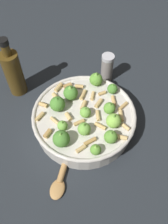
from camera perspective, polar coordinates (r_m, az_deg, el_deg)
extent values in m
plane|color=#23282D|center=(0.70, 0.00, -3.13)|extent=(2.40, 2.40, 0.00)
cylinder|color=beige|center=(0.68, 0.00, -1.86)|extent=(0.28, 0.28, 0.06)
torus|color=beige|center=(0.66, 0.00, -0.51)|extent=(0.29, 0.29, 0.01)
sphere|color=#4C8933|center=(0.68, -3.19, 4.57)|extent=(0.04, 0.04, 0.04)
cone|color=#75B247|center=(0.66, -3.28, 5.74)|extent=(0.02, 0.02, 0.02)
sphere|color=#4C8933|center=(0.66, -6.33, 1.91)|extent=(0.04, 0.04, 0.04)
cone|color=#4C8933|center=(0.64, -6.48, 2.98)|extent=(0.02, 0.02, 0.01)
sphere|color=#609E38|center=(0.65, 6.08, 0.91)|extent=(0.03, 0.03, 0.03)
cone|color=#75B247|center=(0.64, 6.20, 1.76)|extent=(0.02, 0.02, 0.01)
sphere|color=#609E38|center=(0.60, 6.20, -6.04)|extent=(0.03, 0.03, 0.03)
cone|color=#75B247|center=(0.59, 6.34, -5.23)|extent=(0.01, 0.01, 0.01)
sphere|color=#75B247|center=(0.64, 0.52, 0.06)|extent=(0.03, 0.03, 0.03)
cone|color=#609E38|center=(0.63, 0.53, 0.81)|extent=(0.01, 0.01, 0.01)
sphere|color=#75B247|center=(0.62, -4.97, -3.45)|extent=(0.03, 0.03, 0.03)
cone|color=#75B247|center=(0.61, -5.06, -2.75)|extent=(0.01, 0.01, 0.01)
sphere|color=#4C8933|center=(0.59, -5.43, -6.37)|extent=(0.04, 0.04, 0.04)
cone|color=#75B247|center=(0.58, -5.59, -5.37)|extent=(0.02, 0.02, 0.01)
sphere|color=#75B247|center=(0.61, 0.04, -4.03)|extent=(0.03, 0.03, 0.03)
cone|color=#609E38|center=(0.60, 0.04, -3.15)|extent=(0.01, 0.01, 0.01)
sphere|color=#609E38|center=(0.71, 2.87, 7.75)|extent=(0.04, 0.04, 0.04)
cone|color=#75B247|center=(0.70, 2.94, 8.92)|extent=(0.02, 0.02, 0.02)
sphere|color=#609E38|center=(0.59, 2.78, -8.94)|extent=(0.03, 0.03, 0.03)
cone|color=#8CC64C|center=(0.58, 2.83, -8.34)|extent=(0.01, 0.01, 0.01)
sphere|color=#4C8933|center=(0.70, 6.77, 5.51)|extent=(0.03, 0.03, 0.03)
cone|color=#609E38|center=(0.69, 6.89, 6.31)|extent=(0.01, 0.01, 0.01)
sphere|color=#8CC64C|center=(0.63, 7.05, -2.07)|extent=(0.04, 0.04, 0.04)
cone|color=#609E38|center=(0.61, 7.23, -1.06)|extent=(0.01, 0.01, 0.02)
cylinder|color=tan|center=(0.68, -9.66, 1.75)|extent=(0.03, 0.02, 0.01)
cylinder|color=tan|center=(0.69, 2.06, 3.87)|extent=(0.03, 0.03, 0.01)
cylinder|color=tan|center=(0.71, -6.23, 5.78)|extent=(0.02, 0.03, 0.01)
cylinder|color=tan|center=(0.66, -10.47, -1.02)|extent=(0.02, 0.03, 0.01)
cylinder|color=tan|center=(0.68, 9.25, 1.40)|extent=(0.01, 0.03, 0.01)
cylinder|color=tan|center=(0.68, 3.26, 2.33)|extent=(0.02, 0.03, 0.01)
cylinder|color=tan|center=(0.62, 8.90, -5.93)|extent=(0.03, 0.03, 0.01)
cylinder|color=tan|center=(0.61, 1.46, -6.97)|extent=(0.02, 0.03, 0.01)
cylinder|color=tan|center=(0.63, 3.92, -3.33)|extent=(0.03, 0.02, 0.01)
cylinder|color=tan|center=(0.66, 8.81, -0.87)|extent=(0.03, 0.03, 0.01)
cylinder|color=tan|center=(0.68, 7.07, 2.64)|extent=(0.03, 0.03, 0.01)
cylinder|color=tan|center=(0.67, -0.10, 1.63)|extent=(0.03, 0.03, 0.01)
cylinder|color=tan|center=(0.65, -3.70, -1.08)|extent=(0.03, 0.02, 0.01)
cylinder|color=tan|center=(0.71, -1.16, 6.13)|extent=(0.03, 0.03, 0.01)
cylinder|color=tan|center=(0.64, -6.88, -2.13)|extent=(0.03, 0.01, 0.01)
cylinder|color=tan|center=(0.69, -0.26, 4.13)|extent=(0.03, 0.03, 0.01)
cylinder|color=tan|center=(0.69, -6.82, 3.69)|extent=(0.03, 0.01, 0.01)
cylinder|color=tan|center=(0.70, 4.33, 4.50)|extent=(0.01, 0.02, 0.01)
cylinder|color=tan|center=(0.65, 3.34, -0.85)|extent=(0.03, 0.03, 0.01)
cylinder|color=tan|center=(0.60, -0.75, -8.71)|extent=(0.01, 0.03, 0.01)
cylinder|color=tan|center=(0.72, -3.92, 6.32)|extent=(0.02, 0.03, 0.01)
cylinder|color=tan|center=(0.64, 9.84, -3.46)|extent=(0.03, 0.01, 0.01)
cylinder|color=tan|center=(0.64, -1.19, -2.48)|extent=(0.02, 0.03, 0.01)
cylinder|color=tan|center=(0.62, -8.65, -5.06)|extent=(0.02, 0.03, 0.01)
cylinder|color=gray|center=(0.79, 5.46, 10.03)|extent=(0.04, 0.04, 0.09)
cylinder|color=silver|center=(0.76, 5.76, 12.77)|extent=(0.04, 0.04, 0.01)
cylinder|color=#4C3814|center=(0.76, -16.34, 8.71)|extent=(0.05, 0.05, 0.15)
cylinder|color=#4C3814|center=(0.70, -18.10, 13.91)|extent=(0.02, 0.02, 0.04)
cylinder|color=black|center=(0.69, -18.66, 15.51)|extent=(0.03, 0.03, 0.02)
cylinder|color=#B2844C|center=(0.66, -3.56, -8.91)|extent=(0.13, 0.16, 0.02)
ellipsoid|color=#B2844C|center=(0.62, -6.35, -17.80)|extent=(0.06, 0.06, 0.01)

